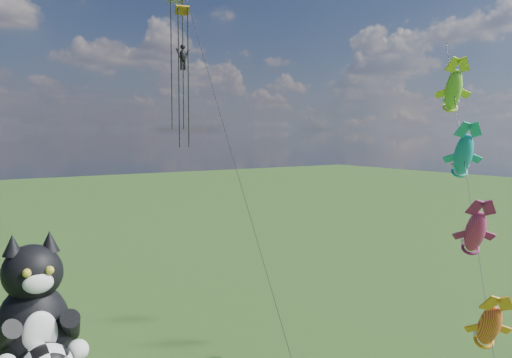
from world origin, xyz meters
TOP-DOWN VIEW (x-y plane):
  - cat_kite_rig at (-0.17, -3.09)m, footprint 2.35×4.11m
  - fish_windsock_rig at (20.90, -1.21)m, footprint 10.73×11.98m
  - parafoil_rig at (13.73, 15.43)m, footprint 2.56×17.50m

SIDE VIEW (x-z plane):
  - cat_kite_rig at x=-0.17m, z-range 2.95..14.01m
  - fish_windsock_rig at x=20.90m, z-range 1.17..20.21m
  - parafoil_rig at x=13.73m, z-range 5.86..31.15m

